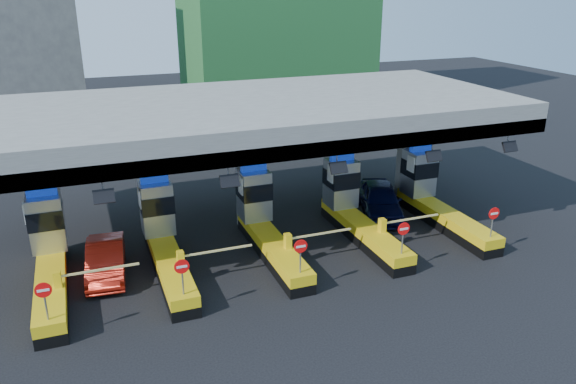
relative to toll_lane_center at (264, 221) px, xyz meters
name	(u,v)px	position (x,y,z in m)	size (l,w,h in m)	color
ground	(266,249)	(0.00, -0.28, -1.40)	(120.00, 120.00, 0.00)	black
toll_canopy	(246,117)	(0.00, 2.59, 4.74)	(28.00, 12.09, 7.00)	slate
toll_lane_far_left	(49,254)	(-10.00, 0.00, 0.00)	(4.43, 8.00, 4.16)	black
toll_lane_left	(163,236)	(-5.00, 0.00, 0.00)	(4.43, 8.00, 4.16)	black
toll_lane_center	(264,221)	(0.00, 0.00, 0.00)	(4.43, 8.00, 4.16)	black
toll_lane_right	(353,208)	(5.00, 0.00, 0.00)	(4.43, 8.00, 4.16)	black
toll_lane_far_right	(433,196)	(10.00, 0.00, 0.00)	(4.43, 8.00, 4.16)	black
van	(380,200)	(7.59, 1.59, -0.47)	(2.18, 5.43, 1.85)	black
red_car	(106,260)	(-7.68, -0.22, -0.63)	(1.63, 4.67, 1.54)	red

